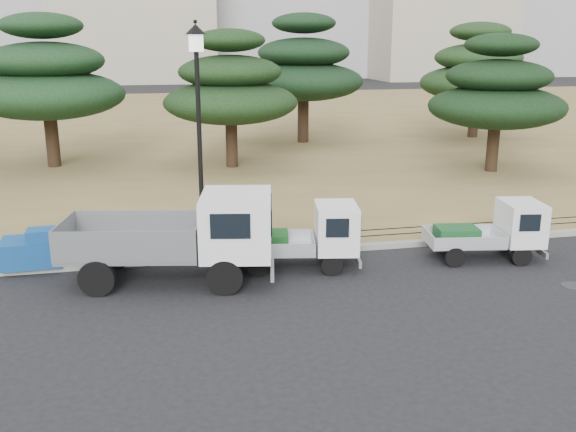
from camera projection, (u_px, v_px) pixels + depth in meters
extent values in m
plane|color=black|center=(305.00, 289.00, 15.54)|extent=(220.00, 220.00, 0.00)
cube|color=olive|center=(201.00, 126.00, 44.36)|extent=(120.00, 56.00, 0.15)
cube|color=gray|center=(284.00, 252.00, 17.97)|extent=(120.00, 0.25, 0.16)
cylinder|color=black|center=(225.00, 278.00, 15.08)|extent=(0.88, 0.33, 0.87)
cylinder|color=black|center=(230.00, 252.00, 16.91)|extent=(0.88, 0.33, 0.87)
cylinder|color=black|center=(97.00, 279.00, 15.01)|extent=(0.88, 0.33, 0.87)
cylinder|color=black|center=(116.00, 253.00, 16.84)|extent=(0.88, 0.33, 0.87)
cube|color=#2D2D30|center=(168.00, 256.00, 15.90)|extent=(4.95, 1.91, 0.15)
cube|color=slate|center=(132.00, 237.00, 15.74)|extent=(3.66, 2.49, 0.85)
cube|color=white|center=(237.00, 224.00, 15.72)|extent=(2.04, 2.34, 1.49)
cylinder|color=black|center=(332.00, 265.00, 16.38)|extent=(0.59, 0.25, 0.57)
cylinder|color=black|center=(327.00, 249.00, 17.57)|extent=(0.59, 0.25, 0.57)
cylinder|color=black|center=(258.00, 266.00, 16.31)|extent=(0.59, 0.25, 0.57)
cylinder|color=black|center=(258.00, 250.00, 17.50)|extent=(0.59, 0.25, 0.57)
cube|color=#2D2D30|center=(295.00, 252.00, 16.90)|extent=(3.13, 1.22, 0.13)
cube|color=#B3B7BB|center=(274.00, 244.00, 16.82)|extent=(2.30, 1.63, 0.38)
cube|color=white|center=(336.00, 227.00, 16.76)|extent=(1.29, 1.56, 1.22)
cube|color=#17501D|center=(266.00, 240.00, 16.78)|extent=(1.29, 1.03, 0.42)
cylinder|color=black|center=(521.00, 256.00, 17.08)|extent=(0.56, 0.22, 0.54)
cylinder|color=black|center=(505.00, 243.00, 18.21)|extent=(0.56, 0.22, 0.54)
cylinder|color=black|center=(455.00, 257.00, 16.98)|extent=(0.56, 0.22, 0.54)
cylinder|color=black|center=(442.00, 244.00, 18.11)|extent=(0.56, 0.22, 0.54)
cube|color=#2D2D30|center=(482.00, 245.00, 17.57)|extent=(2.98, 1.10, 0.13)
cube|color=silver|center=(464.00, 237.00, 17.47)|extent=(2.16, 1.52, 0.36)
cube|color=silver|center=(521.00, 222.00, 17.46)|extent=(1.20, 1.47, 1.14)
cube|color=#154C22|center=(457.00, 234.00, 17.43)|extent=(1.21, 0.96, 0.40)
cylinder|color=black|center=(204.00, 249.00, 17.76)|extent=(0.46, 0.46, 0.17)
cylinder|color=black|center=(200.00, 153.00, 17.05)|extent=(0.13, 0.13, 5.23)
cylinder|color=white|center=(196.00, 43.00, 16.30)|extent=(0.42, 0.42, 0.42)
cone|color=black|center=(195.00, 29.00, 16.21)|extent=(0.54, 0.54, 0.26)
cylinder|color=black|center=(282.00, 242.00, 18.04)|extent=(38.00, 0.03, 0.03)
cylinder|color=black|center=(282.00, 235.00, 17.99)|extent=(38.00, 0.03, 0.03)
cylinder|color=black|center=(282.00, 242.00, 18.04)|extent=(0.04, 0.04, 0.40)
cube|color=#12498F|center=(32.00, 252.00, 16.74)|extent=(1.52, 1.14, 0.69)
cube|color=#12498F|center=(41.00, 235.00, 16.53)|extent=(0.71, 0.62, 0.29)
cylinder|color=#2D2D30|center=(574.00, 286.00, 15.72)|extent=(0.60, 0.60, 0.01)
cylinder|color=black|center=(52.00, 138.00, 29.46)|extent=(0.60, 0.60, 2.67)
ellipsoid|color=#17341A|center=(48.00, 95.00, 28.95)|extent=(6.86, 6.86, 2.20)
ellipsoid|color=#17341A|center=(45.00, 61.00, 28.55)|extent=(5.24, 5.24, 1.68)
ellipsoid|color=#17341A|center=(41.00, 25.00, 28.15)|extent=(3.62, 3.62, 1.16)
cylinder|color=black|center=(232.00, 141.00, 29.42)|extent=(0.54, 0.54, 2.41)
ellipsoid|color=black|center=(231.00, 102.00, 28.96)|extent=(6.07, 6.07, 1.94)
ellipsoid|color=black|center=(230.00, 72.00, 28.60)|extent=(4.64, 4.64, 1.48)
ellipsoid|color=black|center=(229.00, 40.00, 28.24)|extent=(3.20, 3.20, 1.02)
cylinder|color=black|center=(303.00, 118.00, 36.50)|extent=(0.63, 0.63, 2.79)
ellipsoid|color=black|center=(303.00, 81.00, 35.97)|extent=(6.72, 6.72, 2.15)
ellipsoid|color=black|center=(304.00, 53.00, 35.55)|extent=(5.13, 5.13, 1.64)
ellipsoid|color=black|center=(304.00, 23.00, 35.13)|extent=(3.54, 3.54, 1.13)
cylinder|color=black|center=(493.00, 145.00, 28.44)|extent=(0.52, 0.52, 2.33)
ellipsoid|color=black|center=(496.00, 107.00, 28.00)|extent=(5.91, 5.91, 1.89)
ellipsoid|color=black|center=(499.00, 76.00, 27.65)|extent=(4.52, 4.52, 1.45)
ellipsoid|color=black|center=(501.00, 45.00, 27.30)|extent=(3.12, 3.12, 1.00)
cylinder|color=black|center=(474.00, 115.00, 38.46)|extent=(0.59, 0.59, 2.61)
ellipsoid|color=#1A3216|center=(476.00, 83.00, 37.96)|extent=(6.66, 6.66, 2.13)
ellipsoid|color=#1A3216|center=(478.00, 58.00, 37.57)|extent=(5.09, 5.09, 1.63)
ellipsoid|color=#1A3216|center=(480.00, 32.00, 37.18)|extent=(3.51, 3.51, 1.12)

